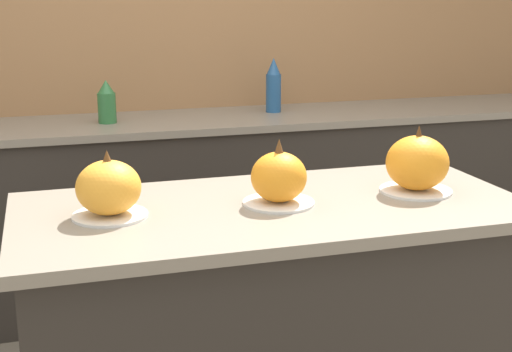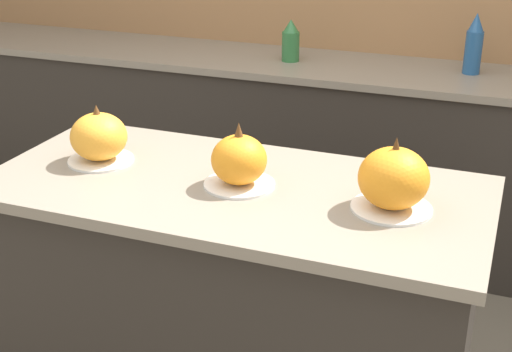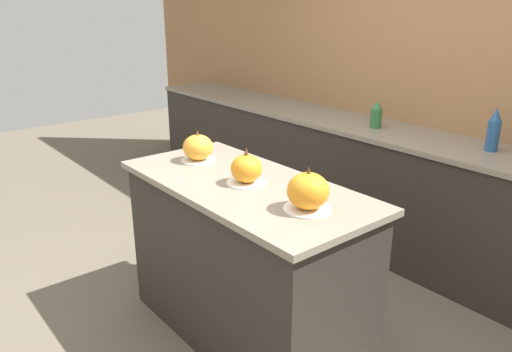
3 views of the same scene
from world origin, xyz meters
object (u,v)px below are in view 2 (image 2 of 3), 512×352
Objects in this scene: pumpkin_cake_left at (99,138)px; bottle_tall at (474,45)px; pumpkin_cake_right at (393,180)px; bottle_short at (291,41)px; pumpkin_cake_center at (239,162)px.

pumpkin_cake_left is 0.75× the size of bottle_tall.
pumpkin_cake_right is at bearing -92.02° from bottle_tall.
bottle_tall reaches higher than pumpkin_cake_right.
bottle_short is at bearing 117.73° from pumpkin_cake_right.
pumpkin_cake_center is 1.56m from bottle_short.
bottle_tall is 1.36× the size of bottle_short.
pumpkin_cake_center is at bearing 179.62° from pumpkin_cake_right.
pumpkin_cake_left is 1.51m from bottle_short.
pumpkin_cake_right is 1.09× the size of bottle_short.
bottle_short is at bearing -175.11° from bottle_tall.
pumpkin_cake_left is at bearing -95.14° from bottle_short.
pumpkin_cake_right is at bearing -1.31° from pumpkin_cake_left.
bottle_short reaches higher than pumpkin_cake_left.
bottle_tall is at bearing 87.98° from pumpkin_cake_right.
pumpkin_cake_left is 0.93m from pumpkin_cake_right.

